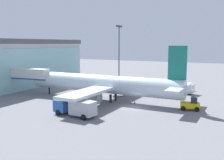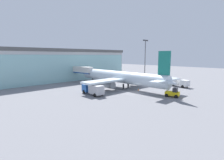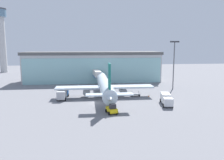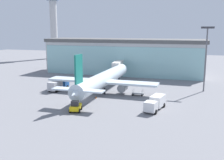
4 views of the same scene
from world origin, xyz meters
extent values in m
plane|color=slate|center=(0.00, 0.00, 0.00)|extent=(240.00, 240.00, 0.00)
cube|color=#BCBCBC|center=(0.00, 37.90, 5.70)|extent=(56.56, 15.08, 11.40)
cube|color=#93C9CA|center=(0.08, 30.51, 5.13)|extent=(55.28, 0.90, 10.26)
cube|color=#535353|center=(0.00, 37.90, 12.00)|extent=(57.70, 15.39, 1.20)
cube|color=silver|center=(0.99, 27.50, 4.62)|extent=(3.37, 12.55, 2.40)
cube|color=#194799|center=(0.99, 27.50, 3.57)|extent=(3.42, 12.55, 0.30)
cylinder|color=#4C4C51|center=(0.54, 32.13, 1.71)|extent=(0.70, 0.70, 3.42)
cylinder|color=#B8B8B8|center=(-50.46, 74.94, 15.58)|extent=(3.84, 3.84, 31.15)
cylinder|color=#59595E|center=(27.53, 16.36, 8.11)|extent=(0.36, 0.36, 16.23)
cube|color=#333338|center=(27.53, 16.36, 16.48)|extent=(3.20, 0.40, 0.50)
cylinder|color=silver|center=(2.73, 8.11, 3.40)|extent=(3.60, 33.39, 3.60)
cone|color=silver|center=(2.72, 24.80, 3.40)|extent=(3.60, 3.00, 3.60)
cone|color=silver|center=(2.73, -8.58, 3.40)|extent=(3.24, 4.00, 3.24)
cube|color=silver|center=(2.73, 6.44, 3.04)|extent=(28.59, 4.21, 0.50)
cube|color=silver|center=(2.73, -7.58, 3.94)|extent=(11.00, 2.40, 0.30)
cube|color=#197266|center=(2.73, -7.08, 8.14)|extent=(0.36, 3.20, 5.89)
cylinder|color=gray|center=(-2.70, 6.94, 1.69)|extent=(2.10, 3.20, 2.10)
cylinder|color=gray|center=(8.16, 6.94, 1.69)|extent=(2.10, 3.20, 2.10)
cylinder|color=black|center=(1.65, 5.44, 0.80)|extent=(0.50, 0.50, 1.60)
cylinder|color=black|center=(3.81, 5.44, 0.80)|extent=(0.50, 0.50, 1.60)
cylinder|color=black|center=(2.72, 21.80, 0.80)|extent=(0.40, 0.40, 1.60)
cube|color=#2659A5|center=(-9.28, 8.55, 1.40)|extent=(2.35, 2.35, 1.90)
cube|color=#B2B2B7|center=(-9.58, 4.36, 1.55)|extent=(2.48, 4.15, 2.20)
cylinder|color=black|center=(-10.38, 8.63, 0.45)|extent=(0.36, 0.92, 0.90)
cylinder|color=black|center=(-8.18, 8.47, 0.45)|extent=(0.36, 0.92, 0.90)
cylinder|color=black|center=(-10.75, 3.44, 0.45)|extent=(0.36, 0.92, 0.90)
cylinder|color=black|center=(-8.55, 3.28, 0.45)|extent=(0.36, 0.92, 0.90)
cube|color=silver|center=(17.38, -6.20, 1.40)|extent=(2.57, 2.57, 1.90)
cube|color=white|center=(18.15, -2.07, 1.55)|extent=(2.90, 4.34, 2.20)
cylinder|color=black|center=(18.46, -6.40, 0.45)|extent=(0.46, 0.94, 0.90)
cylinder|color=black|center=(16.30, -6.00, 0.45)|extent=(0.46, 0.94, 0.90)
cylinder|color=black|center=(19.42, -1.29, 0.45)|extent=(0.46, 0.94, 0.90)
cylinder|color=black|center=(17.25, -0.89, 0.45)|extent=(0.46, 0.94, 0.90)
cube|color=gray|center=(12.03, 6.88, 0.52)|extent=(2.83, 1.66, 0.16)
cylinder|color=black|center=(10.92, 6.14, 0.22)|extent=(0.44, 0.13, 0.44)
cylinder|color=gray|center=(10.92, 6.14, 1.05)|extent=(0.08, 0.08, 0.90)
cylinder|color=black|center=(10.89, 7.58, 0.22)|extent=(0.44, 0.13, 0.44)
cylinder|color=gray|center=(10.89, 7.58, 1.05)|extent=(0.08, 0.08, 0.90)
cylinder|color=black|center=(13.16, 6.19, 0.22)|extent=(0.44, 0.13, 0.44)
cylinder|color=gray|center=(13.16, 6.19, 1.05)|extent=(0.08, 0.08, 0.90)
cylinder|color=black|center=(13.13, 7.63, 0.22)|extent=(0.44, 0.13, 0.44)
cylinder|color=gray|center=(13.13, 7.63, 1.05)|extent=(0.08, 0.08, 0.90)
cube|color=yellow|center=(3.00, -9.44, 0.85)|extent=(2.49, 3.53, 0.90)
cube|color=#26262B|center=(3.15, -10.06, 1.80)|extent=(1.59, 1.30, 1.00)
cylinder|color=black|center=(1.86, -8.56, 0.40)|extent=(0.53, 0.86, 0.80)
cylinder|color=black|center=(3.62, -8.14, 0.40)|extent=(0.53, 0.86, 0.80)
cylinder|color=black|center=(2.38, -10.74, 0.40)|extent=(0.53, 0.86, 0.80)
cylinder|color=black|center=(4.13, -10.32, 0.40)|extent=(0.53, 0.86, 0.80)
cone|color=orange|center=(3.23, 1.03, 0.28)|extent=(0.36, 0.36, 0.55)
cone|color=orange|center=(15.81, 5.49, 0.28)|extent=(0.36, 0.36, 0.55)
camera|label=1|loc=(-42.53, -18.09, 11.44)|focal=42.00mm
camera|label=2|loc=(-36.33, -29.28, 9.98)|focal=28.00mm
camera|label=3|loc=(-2.06, -56.60, 14.99)|focal=35.00mm
camera|label=4|loc=(25.30, -54.78, 16.10)|focal=42.00mm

